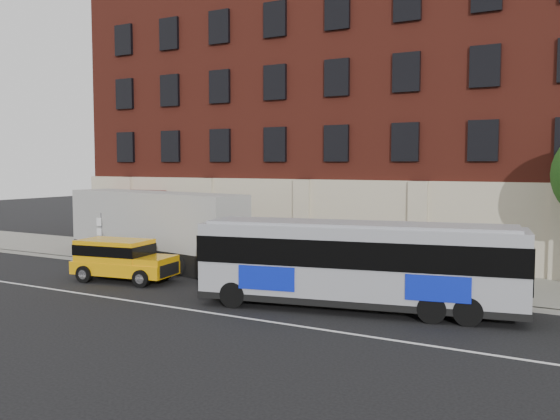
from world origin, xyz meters
The scene contains 9 objects.
ground centered at (0.00, 0.00, 0.00)m, with size 120.00×120.00×0.00m, color black.
sidewalk centered at (0.00, 9.00, 0.07)m, with size 60.00×6.00×0.15m, color gray.
kerb centered at (0.00, 6.00, 0.07)m, with size 60.00×0.25×0.15m, color gray.
lane_line centered at (0.00, 0.50, 0.01)m, with size 60.00×0.12×0.01m, color silver.
building centered at (-0.01, 16.92, 7.58)m, with size 30.00×12.10×15.00m.
sign_pole centered at (-8.50, 6.15, 1.45)m, with size 0.30×0.20×2.50m.
city_bus centered at (6.45, 3.33, 1.64)m, with size 11.09×4.47×2.97m.
yellow_suv centered at (-4.21, 3.12, 1.00)m, with size 4.68×2.51×1.74m.
shipping_container centered at (-5.55, 6.80, 1.77)m, with size 10.94×4.01×3.58m.
Camera 1 is at (14.11, -15.47, 4.94)m, focal length 38.72 mm.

